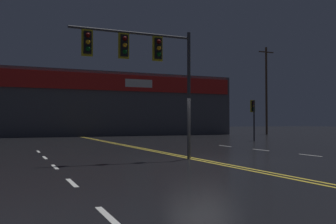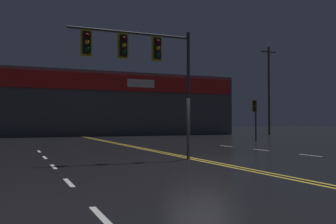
# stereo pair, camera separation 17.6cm
# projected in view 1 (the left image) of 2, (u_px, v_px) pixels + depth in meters

# --- Properties ---
(ground_plane) EXTENTS (200.00, 200.00, 0.00)m
(ground_plane) POSITION_uv_depth(u_px,v_px,m) (202.00, 160.00, 14.80)
(ground_plane) COLOR black
(road_markings) EXTENTS (16.65, 60.00, 0.01)m
(road_markings) POSITION_uv_depth(u_px,v_px,m) (257.00, 164.00, 13.46)
(road_markings) COLOR gold
(road_markings) RESTS_ON ground
(traffic_signal_median) EXTENTS (4.99, 0.36, 5.25)m
(traffic_signal_median) POSITION_uv_depth(u_px,v_px,m) (140.00, 56.00, 14.67)
(traffic_signal_median) COLOR #38383D
(traffic_signal_median) RESTS_ON ground
(traffic_signal_corner_northeast) EXTENTS (0.42, 0.36, 3.33)m
(traffic_signal_corner_northeast) POSITION_uv_depth(u_px,v_px,m) (253.00, 111.00, 30.59)
(traffic_signal_corner_northeast) COLOR #38383D
(traffic_signal_corner_northeast) RESTS_ON ground
(building_backdrop) EXTENTS (37.17, 10.23, 7.15)m
(building_backdrop) POSITION_uv_depth(u_px,v_px,m) (72.00, 105.00, 44.19)
(building_backdrop) COLOR #4C4C51
(building_backdrop) RESTS_ON ground
(utility_pole_row) EXTENTS (46.88, 0.26, 12.87)m
(utility_pole_row) POSITION_uv_depth(u_px,v_px,m) (69.00, 75.00, 37.17)
(utility_pole_row) COLOR #4C3828
(utility_pole_row) RESTS_ON ground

